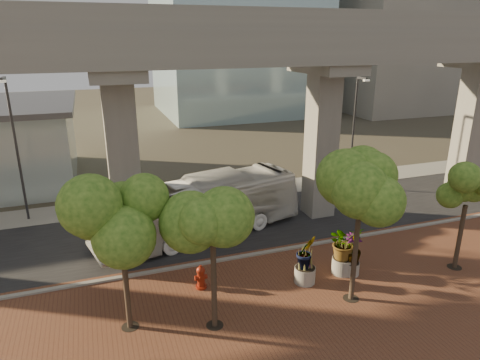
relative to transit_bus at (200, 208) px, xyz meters
name	(u,v)px	position (x,y,z in m)	size (l,w,h in m)	color
ground	(241,240)	(2.04, -1.35, -1.72)	(160.00, 160.00, 0.00)	#3C372C
brick_plaza	(307,324)	(2.04, -9.35, -1.69)	(70.00, 13.00, 0.06)	brown
asphalt_road	(230,226)	(2.04, 0.65, -1.70)	(90.00, 8.00, 0.04)	black
curb_strip	(254,255)	(2.04, -3.35, -1.64)	(70.00, 0.25, 0.16)	gray
far_sidewalk	(207,196)	(2.04, 6.15, -1.69)	(90.00, 3.00, 0.06)	gray
transit_viaduct	(229,107)	(2.04, 0.65, 5.57)	(72.00, 5.60, 12.40)	gray
midrise_block	(398,30)	(40.04, 34.65, 10.28)	(18.00, 16.00, 24.00)	gray
transit_bus	(200,208)	(0.00, 0.00, 0.00)	(2.89, 12.32, 3.43)	silver
fire_hydrant	(201,277)	(-1.37, -5.41, -1.10)	(0.58, 0.52, 1.15)	maroon
planter_front	(344,245)	(5.47, -6.42, -0.14)	(2.27, 2.27, 2.50)	gray
planter_right	(352,250)	(5.79, -6.67, -0.36)	(2.00, 2.00, 2.14)	#ACA59C
planter_left	(306,254)	(3.35, -6.57, -0.19)	(2.20, 2.20, 2.42)	#ACA89C
street_tree_far_west	(119,212)	(-4.75, -7.19, 3.29)	(4.00, 4.00, 6.79)	#4B392B
street_tree_near_west	(212,213)	(-1.54, -8.23, 3.24)	(3.65, 3.65, 6.58)	#4B392B
street_tree_near_east	(361,190)	(4.66, -8.45, 3.46)	(3.85, 3.85, 6.89)	#4B392B
street_tree_far_east	(469,188)	(11.10, -7.86, 2.55)	(3.02, 3.02, 5.61)	#4B392B
streetlamp_west	(15,141)	(-9.76, 5.75, 3.46)	(0.44, 1.29, 8.87)	#2E2D32
streetlamp_east	(355,126)	(12.75, 4.11, 3.15)	(0.41, 1.21, 8.35)	#2A2B2F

